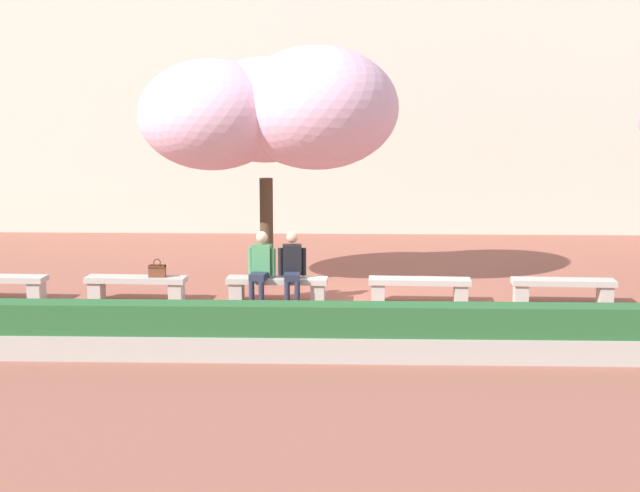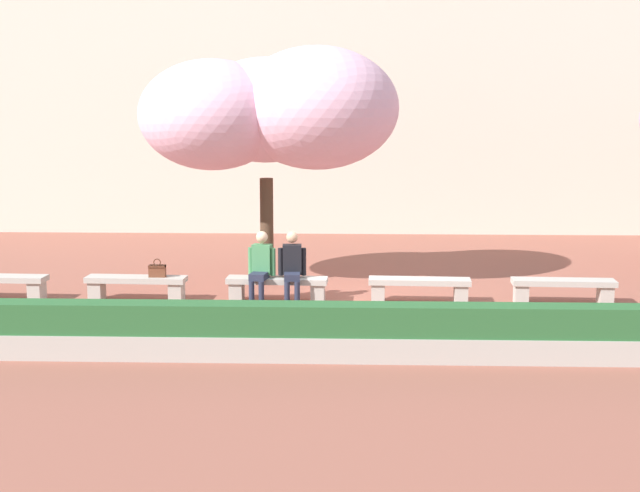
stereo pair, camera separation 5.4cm
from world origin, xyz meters
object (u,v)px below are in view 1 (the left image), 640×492
at_px(stone_bench_center, 277,285).
at_px(stone_bench_near_east, 419,286).
at_px(stone_bench_near_west, 136,284).
at_px(person_seated_right, 292,265).
at_px(cherry_tree_main, 271,111).
at_px(handbag, 157,270).
at_px(person_seated_left, 261,264).
at_px(stone_bench_east_end, 563,287).

height_order(stone_bench_center, stone_bench_near_east, same).
bearing_deg(stone_bench_near_west, stone_bench_near_east, 0.00).
xyz_separation_m(person_seated_right, cherry_tree_main, (-0.48, 1.53, 2.72)).
bearing_deg(stone_bench_center, handbag, -179.33).
bearing_deg(person_seated_left, stone_bench_near_west, 178.69).
relative_size(stone_bench_near_west, person_seated_right, 1.43).
distance_m(person_seated_left, handbag, 1.89).
xyz_separation_m(stone_bench_near_west, handbag, (0.40, -0.03, 0.28)).
height_order(person_seated_right, handbag, person_seated_right).
relative_size(stone_bench_near_west, person_seated_left, 1.43).
xyz_separation_m(stone_bench_center, person_seated_left, (-0.29, -0.05, 0.39)).
distance_m(stone_bench_center, person_seated_left, 0.49).
distance_m(stone_bench_center, stone_bench_near_east, 2.58).
height_order(stone_bench_center, person_seated_right, person_seated_right).
bearing_deg(stone_bench_near_west, stone_bench_center, 0.00).
bearing_deg(handbag, cherry_tree_main, 37.31).
bearing_deg(handbag, person_seated_right, -0.65).
bearing_deg(stone_bench_east_end, stone_bench_near_east, 180.00).
distance_m(stone_bench_near_east, person_seated_right, 2.33).
height_order(stone_bench_near_west, cherry_tree_main, cherry_tree_main).
distance_m(person_seated_left, cherry_tree_main, 3.12).
relative_size(stone_bench_near_west, stone_bench_east_end, 1.00).
height_order(stone_bench_center, person_seated_left, person_seated_left).
bearing_deg(stone_bench_near_east, handbag, -179.69).
relative_size(stone_bench_center, person_seated_right, 1.43).
bearing_deg(stone_bench_east_end, person_seated_right, -179.37).
bearing_deg(person_seated_right, stone_bench_center, 169.15).
height_order(person_seated_left, cherry_tree_main, cherry_tree_main).
relative_size(stone_bench_near_west, stone_bench_near_east, 1.00).
bearing_deg(stone_bench_east_end, stone_bench_center, 180.00).
relative_size(person_seated_left, cherry_tree_main, 0.26).
bearing_deg(person_seated_right, stone_bench_near_east, 1.33).
height_order(stone_bench_center, handbag, handbag).
bearing_deg(stone_bench_near_west, person_seated_right, -1.07).
height_order(stone_bench_near_east, cherry_tree_main, cherry_tree_main).
relative_size(person_seated_right, cherry_tree_main, 0.26).
relative_size(stone_bench_center, stone_bench_near_east, 1.00).
xyz_separation_m(stone_bench_east_end, person_seated_left, (-5.44, -0.05, 0.39)).
xyz_separation_m(stone_bench_east_end, handbag, (-7.33, -0.03, 0.28)).
height_order(stone_bench_center, stone_bench_east_end, same).
relative_size(person_seated_right, handbag, 3.81).
height_order(stone_bench_near_west, handbag, handbag).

